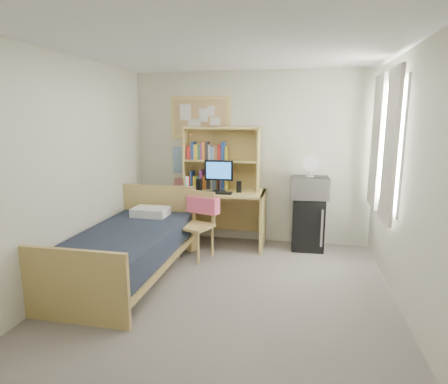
% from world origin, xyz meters
% --- Properties ---
extents(floor, '(3.60, 4.20, 0.02)m').
position_xyz_m(floor, '(0.00, 0.00, -0.01)').
color(floor, gray).
rests_on(floor, ground).
extents(ceiling, '(3.60, 4.20, 0.02)m').
position_xyz_m(ceiling, '(0.00, 0.00, 2.60)').
color(ceiling, white).
rests_on(ceiling, wall_back).
extents(wall_back, '(3.60, 0.04, 2.60)m').
position_xyz_m(wall_back, '(0.00, 2.10, 1.30)').
color(wall_back, silver).
rests_on(wall_back, floor).
extents(wall_front, '(3.60, 0.04, 2.60)m').
position_xyz_m(wall_front, '(0.00, -2.10, 1.30)').
color(wall_front, silver).
rests_on(wall_front, floor).
extents(wall_left, '(0.04, 4.20, 2.60)m').
position_xyz_m(wall_left, '(-1.80, 0.00, 1.30)').
color(wall_left, silver).
rests_on(wall_left, floor).
extents(wall_right, '(0.04, 4.20, 2.60)m').
position_xyz_m(wall_right, '(1.80, 0.00, 1.30)').
color(wall_right, silver).
rests_on(wall_right, floor).
extents(window_unit, '(0.10, 1.40, 1.70)m').
position_xyz_m(window_unit, '(1.75, 1.20, 1.60)').
color(window_unit, white).
rests_on(window_unit, wall_right).
extents(curtain_left, '(0.04, 0.55, 1.70)m').
position_xyz_m(curtain_left, '(1.72, 0.80, 1.60)').
color(curtain_left, beige).
rests_on(curtain_left, wall_right).
extents(curtain_right, '(0.04, 0.55, 1.70)m').
position_xyz_m(curtain_right, '(1.72, 1.60, 1.60)').
color(curtain_right, beige).
rests_on(curtain_right, wall_right).
extents(bulletin_board, '(0.94, 0.03, 0.64)m').
position_xyz_m(bulletin_board, '(-0.78, 2.08, 1.92)').
color(bulletin_board, tan).
rests_on(bulletin_board, wall_back).
extents(poster_wave, '(0.30, 0.01, 0.42)m').
position_xyz_m(poster_wave, '(-1.10, 2.09, 1.25)').
color(poster_wave, '#2863A3').
rests_on(poster_wave, wall_back).
extents(poster_japan, '(0.28, 0.01, 0.36)m').
position_xyz_m(poster_japan, '(-1.10, 2.09, 0.78)').
color(poster_japan, red).
rests_on(poster_japan, wall_back).
extents(desk, '(1.35, 0.68, 0.84)m').
position_xyz_m(desk, '(-0.41, 1.74, 0.42)').
color(desk, '#DFC26C').
rests_on(desk, floor).
extents(desk_chair, '(0.59, 0.59, 0.92)m').
position_xyz_m(desk_chair, '(-0.63, 1.14, 0.46)').
color(desk_chair, tan).
rests_on(desk_chair, floor).
extents(mini_fridge, '(0.47, 0.47, 0.77)m').
position_xyz_m(mini_fridge, '(0.90, 1.84, 0.39)').
color(mini_fridge, black).
rests_on(mini_fridge, floor).
extents(bed, '(1.07, 2.11, 0.58)m').
position_xyz_m(bed, '(-1.25, 0.35, 0.29)').
color(bed, black).
rests_on(bed, floor).
extents(hutch, '(1.15, 0.30, 0.94)m').
position_xyz_m(hutch, '(-0.41, 1.89, 1.31)').
color(hutch, '#DFC26C').
rests_on(hutch, desk).
extents(monitor, '(0.42, 0.03, 0.44)m').
position_xyz_m(monitor, '(-0.41, 1.68, 1.06)').
color(monitor, black).
rests_on(monitor, desk).
extents(keyboard, '(0.43, 0.14, 0.02)m').
position_xyz_m(keyboard, '(-0.41, 1.54, 0.85)').
color(keyboard, black).
rests_on(keyboard, desk).
extents(speaker_left, '(0.08, 0.08, 0.18)m').
position_xyz_m(speaker_left, '(-0.71, 1.68, 0.93)').
color(speaker_left, black).
rests_on(speaker_left, desk).
extents(speaker_right, '(0.07, 0.07, 0.17)m').
position_xyz_m(speaker_right, '(-0.11, 1.69, 0.92)').
color(speaker_right, black).
rests_on(speaker_right, desk).
extents(water_bottle, '(0.06, 0.06, 0.22)m').
position_xyz_m(water_bottle, '(-0.89, 1.64, 0.95)').
color(water_bottle, white).
rests_on(water_bottle, desk).
extents(hoodie, '(0.50, 0.30, 0.23)m').
position_xyz_m(hoodie, '(-0.56, 1.33, 0.71)').
color(hoodie, '#F35C7D').
rests_on(hoodie, desk_chair).
extents(microwave, '(0.54, 0.42, 0.31)m').
position_xyz_m(microwave, '(0.90, 1.82, 0.93)').
color(microwave, silver).
rests_on(microwave, mini_fridge).
extents(desk_fan, '(0.24, 0.24, 0.29)m').
position_xyz_m(desk_fan, '(0.90, 1.82, 1.22)').
color(desk_fan, white).
rests_on(desk_fan, microwave).
extents(pillow, '(0.48, 0.34, 0.11)m').
position_xyz_m(pillow, '(-1.25, 1.10, 0.64)').
color(pillow, white).
rests_on(pillow, bed).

